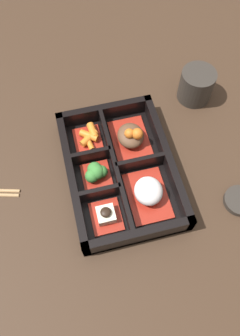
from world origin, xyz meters
The scene contains 10 objects.
ground_plane centered at (0.00, 0.00, 0.00)m, with size 3.00×3.00×0.00m, color #382619.
bento_base centered at (0.00, 0.00, 0.01)m, with size 0.28×0.20×0.01m.
bento_rim centered at (0.00, 0.00, 0.02)m, with size 0.28×0.20×0.05m.
bowl_stew centered at (-0.06, 0.04, 0.03)m, with size 0.11×0.07×0.05m.
bowl_rice centered at (0.06, 0.04, 0.03)m, with size 0.11×0.07×0.05m.
bowl_carrots centered at (-0.09, -0.04, 0.02)m, with size 0.07×0.05×0.02m.
bowl_greens centered at (0.00, -0.05, 0.03)m, with size 0.06×0.05×0.04m.
bowl_tofu centered at (0.08, -0.05, 0.02)m, with size 0.06×0.05×0.03m.
tea_cup centered at (-0.15, 0.21, 0.04)m, with size 0.07×0.07×0.07m.
sauce_dish centered at (0.11, 0.20, 0.01)m, with size 0.06×0.06×0.01m.
Camera 1 is at (0.28, -0.07, 0.58)m, focal length 35.00 mm.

